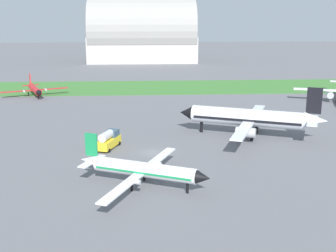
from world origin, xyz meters
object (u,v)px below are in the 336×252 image
(airplane_taxiing_turboprop, at_px, (34,89))
(airplane_foreground_turboprop, at_px, (142,169))
(airplane_midfield_jet, at_px, (250,118))
(fuel_truck_near_gate, at_px, (108,140))

(airplane_taxiing_turboprop, xyz_separation_m, airplane_foreground_turboprop, (31.42, -70.93, 0.41))
(airplane_foreground_turboprop, relative_size, airplane_midfield_jet, 0.77)
(airplane_taxiing_turboprop, distance_m, airplane_foreground_turboprop, 77.58)
(airplane_foreground_turboprop, bearing_deg, airplane_midfield_jet, 73.67)
(airplane_midfield_jet, bearing_deg, airplane_foreground_turboprop, 71.85)
(airplane_taxiing_turboprop, relative_size, airplane_foreground_turboprop, 0.85)
(airplane_taxiing_turboprop, height_order, fuel_truck_near_gate, airplane_taxiing_turboprop)
(fuel_truck_near_gate, bearing_deg, airplane_taxiing_turboprop, 45.69)
(airplane_taxiing_turboprop, bearing_deg, airplane_foreground_turboprop, 0.94)
(airplane_taxiing_turboprop, relative_size, fuel_truck_near_gate, 2.64)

